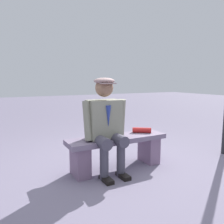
{
  "coord_description": "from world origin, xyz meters",
  "views": [
    {
      "loc": [
        1.5,
        2.66,
        1.24
      ],
      "look_at": [
        0.08,
        0.0,
        0.81
      ],
      "focal_mm": 36.23,
      "sensor_mm": 36.0,
      "label": 1
    }
  ],
  "objects": [
    {
      "name": "ground_plane",
      "position": [
        0.0,
        0.0,
        0.0
      ],
      "size": [
        30.0,
        30.0,
        0.0
      ],
      "primitive_type": "plane",
      "color": "slate"
    },
    {
      "name": "seated_man",
      "position": [
        0.21,
        0.06,
        0.7
      ],
      "size": [
        0.61,
        0.57,
        1.27
      ],
      "color": "gray",
      "rests_on": "ground"
    },
    {
      "name": "rolled_magazine",
      "position": [
        -0.43,
        -0.02,
        0.5
      ],
      "size": [
        0.27,
        0.22,
        0.08
      ],
      "primitive_type": "cylinder",
      "rotation": [
        0.0,
        1.57,
        -0.58
      ],
      "color": "#B21E1E",
      "rests_on": "bench"
    },
    {
      "name": "bench",
      "position": [
        0.0,
        0.0,
        0.3
      ],
      "size": [
        1.42,
        0.39,
        0.46
      ],
      "color": "slate",
      "rests_on": "ground"
    }
  ]
}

